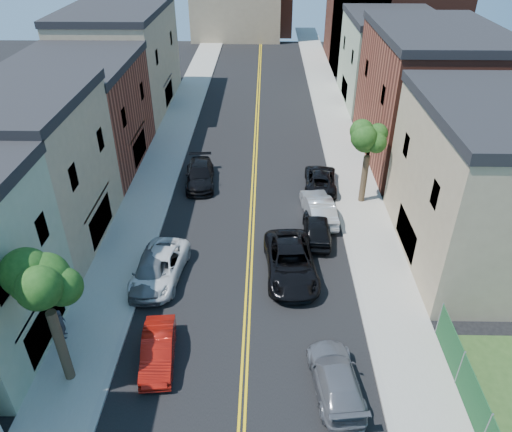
# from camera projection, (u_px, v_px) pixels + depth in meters

# --- Properties ---
(sidewalk_left) EXTENTS (3.20, 100.00, 0.15)m
(sidewalk_left) POSITION_uv_depth(u_px,v_px,m) (169.00, 143.00, 43.87)
(sidewalk_left) COLOR gray
(sidewalk_left) RESTS_ON ground
(sidewalk_right) EXTENTS (3.20, 100.00, 0.15)m
(sidewalk_right) POSITION_uv_depth(u_px,v_px,m) (343.00, 144.00, 43.60)
(sidewalk_right) COLOR gray
(sidewalk_right) RESTS_ON ground
(curb_left) EXTENTS (0.30, 100.00, 0.15)m
(curb_left) POSITION_uv_depth(u_px,v_px,m) (188.00, 143.00, 43.84)
(curb_left) COLOR gray
(curb_left) RESTS_ON ground
(curb_right) EXTENTS (0.30, 100.00, 0.15)m
(curb_right) POSITION_uv_depth(u_px,v_px,m) (324.00, 144.00, 43.63)
(curb_right) COLOR gray
(curb_right) RESTS_ON ground
(bldg_left_tan_near) EXTENTS (9.00, 10.00, 9.00)m
(bldg_left_tan_near) POSITION_uv_depth(u_px,v_px,m) (18.00, 177.00, 28.96)
(bldg_left_tan_near) COLOR #998466
(bldg_left_tan_near) RESTS_ON ground
(bldg_left_brick) EXTENTS (9.00, 12.00, 8.00)m
(bldg_left_brick) POSITION_uv_depth(u_px,v_px,m) (80.00, 117.00, 38.49)
(bldg_left_brick) COLOR brown
(bldg_left_brick) RESTS_ON ground
(bldg_left_tan_far) EXTENTS (9.00, 16.00, 9.50)m
(bldg_left_tan_far) POSITION_uv_depth(u_px,v_px,m) (123.00, 61.00, 49.87)
(bldg_left_tan_far) COLOR #998466
(bldg_left_tan_far) RESTS_ON ground
(bldg_right_tan) EXTENTS (9.00, 12.00, 9.00)m
(bldg_right_tan) POSITION_uv_depth(u_px,v_px,m) (494.00, 190.00, 27.64)
(bldg_right_tan) COLOR #998466
(bldg_right_tan) RESTS_ON ground
(bldg_right_brick) EXTENTS (9.00, 14.00, 10.00)m
(bldg_right_brick) POSITION_uv_depth(u_px,v_px,m) (427.00, 99.00, 39.15)
(bldg_right_brick) COLOR brown
(bldg_right_brick) RESTS_ON ground
(bldg_right_palegrn) EXTENTS (9.00, 12.00, 8.50)m
(bldg_right_palegrn) POSITION_uv_depth(u_px,v_px,m) (389.00, 62.00, 51.34)
(bldg_right_palegrn) COLOR gray
(bldg_right_palegrn) RESTS_ON ground
(church) EXTENTS (16.20, 14.20, 22.60)m
(church) POSITION_uv_depth(u_px,v_px,m) (386.00, 7.00, 62.37)
(church) COLOR #4C2319
(church) RESTS_ON ground
(backdrop_center) EXTENTS (10.00, 8.00, 10.00)m
(backdrop_center) POSITION_uv_depth(u_px,v_px,m) (261.00, 2.00, 79.80)
(backdrop_center) COLOR brown
(backdrop_center) RESTS_ON ground
(tree_left_mid) EXTENTS (5.20, 5.20, 9.29)m
(tree_left_mid) POSITION_uv_depth(u_px,v_px,m) (36.00, 265.00, 18.48)
(tree_left_mid) COLOR #3E2E1F
(tree_left_mid) RESTS_ON sidewalk_left
(tree_right_far) EXTENTS (4.40, 4.40, 8.03)m
(tree_right_far) POSITION_uv_depth(u_px,v_px,m) (371.00, 128.00, 32.12)
(tree_right_far) COLOR #3E2E1F
(tree_right_far) RESTS_ON sidewalk_right
(red_sedan) EXTENTS (1.86, 4.23, 1.35)m
(red_sedan) POSITION_uv_depth(u_px,v_px,m) (158.00, 350.00, 22.57)
(red_sedan) COLOR #AA130B
(red_sedan) RESTS_ON ground
(white_pickup) EXTENTS (3.06, 5.65, 1.50)m
(white_pickup) POSITION_uv_depth(u_px,v_px,m) (160.00, 268.00, 27.59)
(white_pickup) COLOR silver
(white_pickup) RESTS_ON ground
(grey_car_left) EXTENTS (1.96, 4.75, 1.61)m
(grey_car_left) POSITION_uv_depth(u_px,v_px,m) (152.00, 271.00, 27.25)
(grey_car_left) COLOR #5A5E62
(grey_car_left) RESTS_ON ground
(black_car_left) EXTENTS (2.61, 5.40, 1.52)m
(black_car_left) POSITION_uv_depth(u_px,v_px,m) (200.00, 175.00, 37.18)
(black_car_left) COLOR black
(black_car_left) RESTS_ON ground
(grey_car_right) EXTENTS (2.48, 5.03, 1.41)m
(grey_car_right) POSITION_uv_depth(u_px,v_px,m) (336.00, 378.00, 21.16)
(grey_car_right) COLOR slate
(grey_car_right) RESTS_ON ground
(black_car_right) EXTENTS (2.20, 4.76, 1.58)m
(black_car_right) POSITION_uv_depth(u_px,v_px,m) (317.00, 227.00, 31.02)
(black_car_right) COLOR black
(black_car_right) RESTS_ON ground
(silver_car_right) EXTENTS (2.35, 5.15, 1.64)m
(silver_car_right) POSITION_uv_depth(u_px,v_px,m) (318.00, 208.00, 32.97)
(silver_car_right) COLOR #AAADB2
(silver_car_right) RESTS_ON ground
(dark_car_right_far) EXTENTS (2.69, 5.22, 1.41)m
(dark_car_right_far) POSITION_uv_depth(u_px,v_px,m) (320.00, 179.00, 36.69)
(dark_car_right_far) COLOR black
(dark_car_right_far) RESTS_ON ground
(black_suv_lane) EXTENTS (3.24, 6.32, 1.71)m
(black_suv_lane) POSITION_uv_depth(u_px,v_px,m) (291.00, 262.00, 27.84)
(black_suv_lane) COLOR black
(black_suv_lane) RESTS_ON ground
(pedestrian_left) EXTENTS (0.60, 0.72, 1.70)m
(pedestrian_left) POSITION_uv_depth(u_px,v_px,m) (62.00, 324.00, 23.54)
(pedestrian_left) COLOR #282A31
(pedestrian_left) RESTS_ON sidewalk_left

